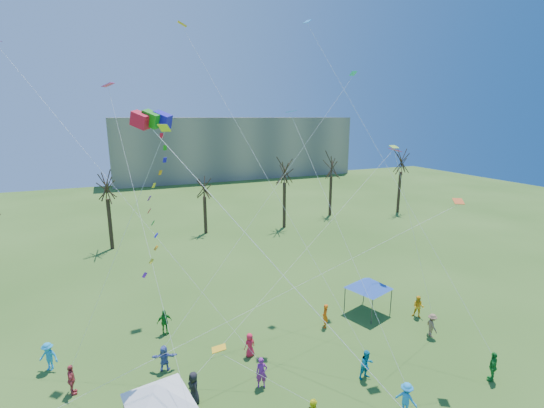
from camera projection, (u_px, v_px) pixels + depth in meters
name	position (u px, v px, depth m)	size (l,w,h in m)	color
distant_building	(235.00, 147.00, 97.26)	(60.00, 14.00, 15.00)	gray
bare_tree_row	(214.00, 182.00, 48.85)	(70.76, 8.69, 10.40)	black
big_box_kite	(161.00, 207.00, 18.83)	(5.57, 7.28, 19.89)	red
canopy_tent_white	(158.00, 393.00, 17.75)	(4.04, 4.04, 3.07)	#3F3F44
canopy_tent_blue	(369.00, 283.00, 29.65)	(3.76, 3.76, 2.96)	#3F3F44
festival_crowd	(255.00, 368.00, 22.12)	(27.11, 13.64, 1.85)	red
small_kites_aloft	(254.00, 141.00, 24.11)	(28.41, 18.69, 31.97)	#FFB00D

